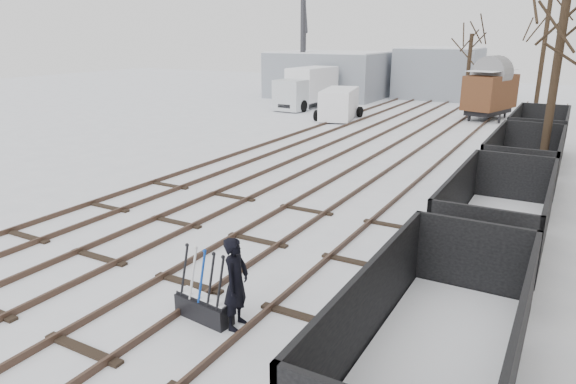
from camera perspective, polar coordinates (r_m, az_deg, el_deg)
name	(u,v)px	position (r m, az deg, el deg)	size (l,w,h in m)	color
ground	(189,285)	(12.40, -10.98, -10.06)	(120.00, 120.00, 0.00)	white
tracks	(383,161)	(23.81, 10.54, 3.41)	(13.90, 52.00, 0.16)	black
shed_left	(330,74)	(48.86, 4.69, 12.89)	(10.00, 8.00, 4.10)	gray
shed_right	(439,73)	(49.72, 16.40, 12.58)	(7.00, 6.00, 4.50)	gray
ground_frame	(204,306)	(10.86, -9.32, -12.41)	(1.34, 0.57, 1.49)	black
worker	(236,283)	(10.21, -5.79, -10.05)	(0.69, 0.45, 1.90)	black
freight_wagon_a	(432,366)	(8.33, 15.74, -18.14)	(2.24, 5.60, 2.29)	black
freight_wagon_b	(496,230)	(14.02, 22.13, -3.88)	(2.24, 5.60, 2.29)	black
freight_wagon_c	(523,173)	(20.14, 24.64, 1.97)	(2.24, 5.60, 2.29)	black
freight_wagon_d	(537,141)	(26.40, 25.98, 5.08)	(2.24, 5.60, 2.29)	black
box_van_wagon	(490,91)	(37.99, 21.56, 10.40)	(3.37, 4.78, 3.31)	black
lorry	(307,87)	(41.27, 2.14, 11.54)	(2.54, 6.95, 3.10)	black
panel_van	(339,103)	(35.78, 5.71, 9.76)	(3.05, 5.00, 2.05)	white
crane	(304,71)	(46.81, 1.78, 13.34)	(2.52, 5.70, 9.59)	#2E2F33
tree_near	(554,87)	(21.08, 27.42, 10.32)	(0.30, 0.30, 7.58)	black
tree_far_left	(468,72)	(42.63, 19.37, 12.46)	(0.30, 0.30, 5.66)	black
tree_far_right	(543,51)	(40.32, 26.51, 13.88)	(0.30, 0.30, 9.07)	black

